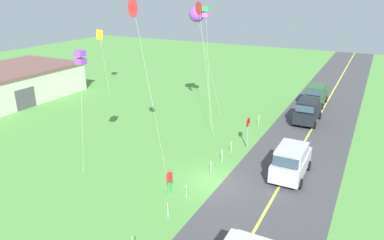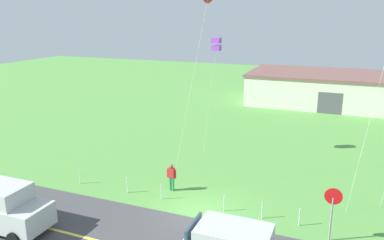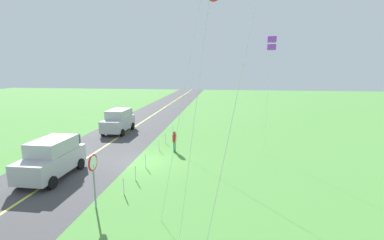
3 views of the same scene
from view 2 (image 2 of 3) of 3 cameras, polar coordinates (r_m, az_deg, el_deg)
ground_plane at (r=20.20m, az=0.97°, el=-13.82°), size 120.00×120.00×0.10m
car_parked_west_near at (r=20.36m, az=-26.25°, el=-11.47°), size 4.40×2.12×2.24m
stop_sign at (r=18.24m, az=20.18°, el=-11.66°), size 0.76×0.08×2.56m
person_adult_near at (r=22.20m, az=-3.06°, el=-8.39°), size 0.58×0.22×1.60m
kite_pink_drift at (r=26.49m, az=3.64°, el=11.16°), size 1.15×0.56×8.32m
warehouse_distant at (r=46.28m, az=20.17°, el=4.42°), size 18.36×10.20×3.50m
fence_post_0 at (r=24.14m, az=-16.35°, el=-8.08°), size 0.05×0.05×0.90m
fence_post_1 at (r=22.38m, az=-9.60°, el=-9.56°), size 0.05×0.05×0.90m
fence_post_2 at (r=21.42m, az=-4.60°, el=-10.57°), size 0.05×0.05×0.90m
fence_post_3 at (r=20.22m, az=4.78°, el=-12.22°), size 0.05×0.05×0.90m
fence_post_4 at (r=19.82m, az=10.38°, el=-13.06°), size 0.05×0.05×0.90m
fence_post_5 at (r=19.61m, az=15.68°, el=-13.73°), size 0.05×0.05×0.90m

